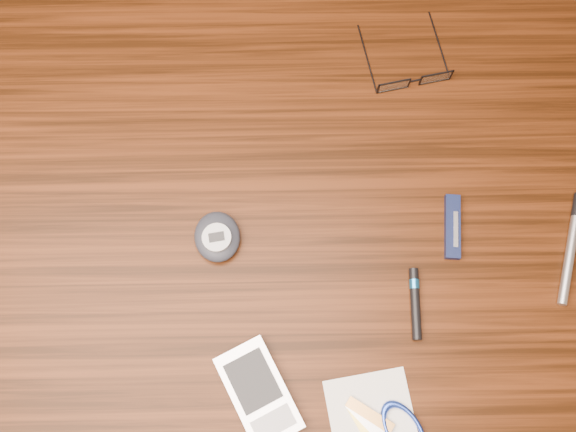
# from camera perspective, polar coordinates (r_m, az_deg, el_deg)

# --- Properties ---
(ground) EXTENTS (3.80, 3.80, 0.00)m
(ground) POSITION_cam_1_polar(r_m,az_deg,el_deg) (1.57, -2.11, -7.80)
(ground) COLOR #472814
(ground) RESTS_ON ground
(desk) EXTENTS (1.00, 0.70, 0.75)m
(desk) POSITION_cam_1_polar(r_m,az_deg,el_deg) (0.94, -3.51, -1.97)
(desk) COLOR #381808
(desk) RESTS_ON ground
(eyeglasses) EXTENTS (0.13, 0.13, 0.02)m
(eyeglasses) POSITION_cam_1_polar(r_m,az_deg,el_deg) (0.92, 11.08, 11.95)
(eyeglasses) COLOR black
(eyeglasses) RESTS_ON desk
(pda_phone) EXTENTS (0.11, 0.14, 0.02)m
(pda_phone) POSITION_cam_1_polar(r_m,az_deg,el_deg) (0.80, -2.62, -15.41)
(pda_phone) COLOR silver
(pda_phone) RESTS_ON desk
(pedometer) EXTENTS (0.07, 0.08, 0.03)m
(pedometer) POSITION_cam_1_polar(r_m,az_deg,el_deg) (0.82, -6.31, -1.85)
(pedometer) COLOR black
(pedometer) RESTS_ON desk
(notepad_keys) EXTENTS (0.14, 0.13, 0.01)m
(notepad_keys) POSITION_cam_1_polar(r_m,az_deg,el_deg) (0.81, 8.95, -18.00)
(notepad_keys) COLOR white
(notepad_keys) RESTS_ON desk
(pocket_knife) EXTENTS (0.03, 0.09, 0.01)m
(pocket_knife) POSITION_cam_1_polar(r_m,az_deg,el_deg) (0.86, 14.41, -0.94)
(pocket_knife) COLOR #101B38
(pocket_knife) RESTS_ON desk
(silver_pen) EXTENTS (0.05, 0.15, 0.01)m
(silver_pen) POSITION_cam_1_polar(r_m,az_deg,el_deg) (0.90, 23.95, -1.89)
(silver_pen) COLOR #B1B1B6
(silver_pen) RESTS_ON desk
(black_blue_pen) EXTENTS (0.01, 0.09, 0.01)m
(black_blue_pen) POSITION_cam_1_polar(r_m,az_deg,el_deg) (0.83, 11.24, -7.44)
(black_blue_pen) COLOR black
(black_blue_pen) RESTS_ON desk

